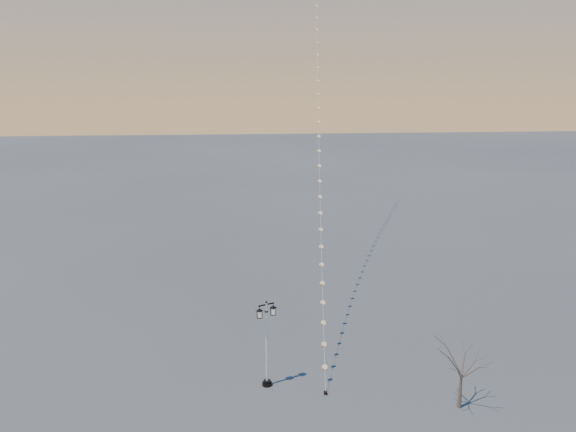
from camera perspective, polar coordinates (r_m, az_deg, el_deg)
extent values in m
plane|color=#505151|center=(31.28, 3.55, -18.98)|extent=(300.00, 300.00, 0.00)
cylinder|color=black|center=(33.42, -2.11, -16.47)|extent=(0.56, 0.56, 0.16)
cylinder|color=black|center=(33.34, -2.11, -16.25)|extent=(0.40, 0.40, 0.14)
cylinder|color=white|center=(32.20, -2.15, -12.50)|extent=(0.13, 0.13, 4.72)
cylinder|color=black|center=(31.44, -2.18, -9.54)|extent=(0.20, 0.20, 0.06)
cube|color=black|center=(31.29, -2.19, -8.86)|extent=(0.89, 0.45, 0.06)
sphere|color=black|center=(31.24, -2.19, -8.66)|extent=(0.14, 0.14, 0.14)
pyramid|color=black|center=(31.17, -2.88, -9.26)|extent=(0.44, 0.44, 0.14)
cube|color=beige|center=(31.29, -2.87, -9.79)|extent=(0.26, 0.26, 0.34)
cube|color=black|center=(31.37, -2.87, -10.11)|extent=(0.30, 0.30, 0.04)
pyramid|color=black|center=(31.53, -1.50, -8.97)|extent=(0.44, 0.44, 0.14)
cube|color=beige|center=(31.65, -1.49, -9.49)|extent=(0.26, 0.26, 0.34)
cube|color=black|center=(31.72, -1.49, -9.81)|extent=(0.30, 0.30, 0.04)
cone|color=brown|center=(32.32, 16.88, -16.39)|extent=(0.23, 0.23, 1.98)
cylinder|color=black|center=(32.63, 3.78, -17.27)|extent=(0.20, 0.20, 0.20)
cylinder|color=black|center=(32.61, 3.78, -17.23)|extent=(0.03, 0.03, 0.25)
cone|color=orange|center=(49.81, 3.08, 13.87)|extent=(0.08, 0.08, 0.28)
cylinder|color=white|center=(32.37, 3.79, -16.52)|extent=(0.02, 0.02, 0.80)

